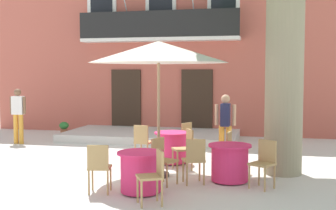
{
  "coord_description": "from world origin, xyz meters",
  "views": [
    {
      "loc": [
        3.7,
        -10.49,
        2.2
      ],
      "look_at": [
        0.95,
        1.54,
        1.3
      ],
      "focal_mm": 47.82,
      "sensor_mm": 36.0,
      "label": 1
    }
  ],
  "objects_px": {
    "cafe_table_near_tree": "(230,163)",
    "cafe_table_front": "(172,147)",
    "pedestrian_mid_plaza": "(225,123)",
    "cafe_chair_near_tree_2": "(194,158)",
    "cafe_table_middle": "(141,172)",
    "cafe_umbrella": "(159,53)",
    "cafe_chair_front_2": "(190,138)",
    "cafe_chair_front_0": "(143,140)",
    "cafe_chair_front_1": "(185,146)",
    "cafe_chair_middle_2": "(99,165)",
    "ground_planter_left": "(64,128)",
    "cafe_chair_near_tree_0": "(264,160)",
    "cafe_chair_near_tree_1": "(234,150)",
    "cafe_chair_middle_0": "(154,173)",
    "cafe_chair_middle_1": "(162,158)",
    "pedestrian_near_entrance": "(18,113)"
  },
  "relations": [
    {
      "from": "cafe_table_near_tree",
      "to": "cafe_table_front",
      "type": "bearing_deg",
      "value": 134.47
    },
    {
      "from": "pedestrian_mid_plaza",
      "to": "cafe_chair_near_tree_2",
      "type": "bearing_deg",
      "value": -97.4
    },
    {
      "from": "cafe_table_middle",
      "to": "cafe_umbrella",
      "type": "height_order",
      "value": "cafe_umbrella"
    },
    {
      "from": "cafe_chair_near_tree_2",
      "to": "cafe_chair_front_2",
      "type": "distance_m",
      "value": 2.67
    },
    {
      "from": "cafe_table_middle",
      "to": "cafe_chair_front_0",
      "type": "height_order",
      "value": "cafe_chair_front_0"
    },
    {
      "from": "pedestrian_mid_plaza",
      "to": "cafe_chair_front_1",
      "type": "bearing_deg",
      "value": -120.23
    },
    {
      "from": "cafe_chair_middle_2",
      "to": "ground_planter_left",
      "type": "relative_size",
      "value": 1.84
    },
    {
      "from": "cafe_chair_near_tree_0",
      "to": "cafe_chair_near_tree_1",
      "type": "height_order",
      "value": "same"
    },
    {
      "from": "cafe_chair_middle_0",
      "to": "cafe_table_middle",
      "type": "bearing_deg",
      "value": 123.47
    },
    {
      "from": "cafe_chair_near_tree_2",
      "to": "pedestrian_mid_plaza",
      "type": "bearing_deg",
      "value": 82.6
    },
    {
      "from": "cafe_chair_near_tree_1",
      "to": "cafe_chair_front_0",
      "type": "relative_size",
      "value": 1.0
    },
    {
      "from": "cafe_chair_middle_1",
      "to": "pedestrian_mid_plaza",
      "type": "bearing_deg",
      "value": 70.53
    },
    {
      "from": "cafe_chair_middle_2",
      "to": "cafe_chair_middle_1",
      "type": "bearing_deg",
      "value": 44.94
    },
    {
      "from": "cafe_chair_near_tree_0",
      "to": "ground_planter_left",
      "type": "distance_m",
      "value": 8.86
    },
    {
      "from": "cafe_table_middle",
      "to": "cafe_table_front",
      "type": "distance_m",
      "value": 2.75
    },
    {
      "from": "cafe_chair_middle_2",
      "to": "cafe_umbrella",
      "type": "height_order",
      "value": "cafe_umbrella"
    },
    {
      "from": "cafe_chair_front_1",
      "to": "cafe_umbrella",
      "type": "xyz_separation_m",
      "value": [
        -0.42,
        -0.81,
        2.08
      ]
    },
    {
      "from": "cafe_table_near_tree",
      "to": "cafe_table_middle",
      "type": "height_order",
      "value": "same"
    },
    {
      "from": "cafe_table_middle",
      "to": "cafe_table_front",
      "type": "height_order",
      "value": "same"
    },
    {
      "from": "pedestrian_near_entrance",
      "to": "pedestrian_mid_plaza",
      "type": "relative_size",
      "value": 1.03
    },
    {
      "from": "cafe_table_near_tree",
      "to": "cafe_chair_front_1",
      "type": "distance_m",
      "value": 1.44
    },
    {
      "from": "cafe_chair_near_tree_2",
      "to": "cafe_chair_middle_0",
      "type": "height_order",
      "value": "same"
    },
    {
      "from": "cafe_chair_near_tree_0",
      "to": "cafe_chair_front_2",
      "type": "distance_m",
      "value": 3.19
    },
    {
      "from": "ground_planter_left",
      "to": "pedestrian_near_entrance",
      "type": "height_order",
      "value": "pedestrian_near_entrance"
    },
    {
      "from": "cafe_table_front",
      "to": "cafe_table_near_tree",
      "type": "bearing_deg",
      "value": -45.53
    },
    {
      "from": "pedestrian_near_entrance",
      "to": "cafe_chair_front_2",
      "type": "bearing_deg",
      "value": -11.69
    },
    {
      "from": "cafe_chair_near_tree_0",
      "to": "cafe_chair_front_1",
      "type": "xyz_separation_m",
      "value": [
        -1.77,
        1.27,
        0.0
      ]
    },
    {
      "from": "cafe_chair_middle_2",
      "to": "pedestrian_near_entrance",
      "type": "relative_size",
      "value": 0.53
    },
    {
      "from": "cafe_table_front",
      "to": "cafe_chair_front_0",
      "type": "distance_m",
      "value": 0.77
    },
    {
      "from": "cafe_chair_near_tree_1",
      "to": "ground_planter_left",
      "type": "relative_size",
      "value": 1.84
    },
    {
      "from": "cafe_chair_middle_0",
      "to": "cafe_table_front",
      "type": "height_order",
      "value": "cafe_chair_middle_0"
    },
    {
      "from": "cafe_chair_near_tree_2",
      "to": "cafe_umbrella",
      "type": "relative_size",
      "value": 0.31
    },
    {
      "from": "cafe_chair_middle_2",
      "to": "cafe_chair_front_0",
      "type": "height_order",
      "value": "same"
    },
    {
      "from": "pedestrian_near_entrance",
      "to": "pedestrian_mid_plaza",
      "type": "bearing_deg",
      "value": -9.93
    },
    {
      "from": "cafe_table_near_tree",
      "to": "cafe_chair_front_1",
      "type": "bearing_deg",
      "value": 138.95
    },
    {
      "from": "cafe_chair_near_tree_1",
      "to": "cafe_chair_front_2",
      "type": "relative_size",
      "value": 1.0
    },
    {
      "from": "cafe_chair_near_tree_2",
      "to": "cafe_chair_front_2",
      "type": "height_order",
      "value": "same"
    },
    {
      "from": "cafe_chair_front_1",
      "to": "ground_planter_left",
      "type": "xyz_separation_m",
      "value": [
        -5.1,
        4.32,
        -0.25
      ]
    },
    {
      "from": "cafe_table_middle",
      "to": "ground_planter_left",
      "type": "xyz_separation_m",
      "value": [
        -4.67,
        6.47,
        -0.11
      ]
    },
    {
      "from": "cafe_chair_middle_0",
      "to": "cafe_table_front",
      "type": "distance_m",
      "value": 3.41
    },
    {
      "from": "cafe_chair_front_0",
      "to": "cafe_chair_front_2",
      "type": "relative_size",
      "value": 1.0
    },
    {
      "from": "cafe_chair_middle_1",
      "to": "cafe_table_front",
      "type": "relative_size",
      "value": 1.05
    },
    {
      "from": "cafe_chair_front_0",
      "to": "pedestrian_near_entrance",
      "type": "xyz_separation_m",
      "value": [
        -4.51,
        1.79,
        0.44
      ]
    },
    {
      "from": "cafe_chair_front_1",
      "to": "cafe_chair_middle_0",
      "type": "bearing_deg",
      "value": -90.18
    },
    {
      "from": "cafe_chair_middle_0",
      "to": "cafe_table_near_tree",
      "type": "bearing_deg",
      "value": 59.09
    },
    {
      "from": "cafe_chair_near_tree_0",
      "to": "cafe_chair_front_0",
      "type": "height_order",
      "value": "same"
    },
    {
      "from": "pedestrian_mid_plaza",
      "to": "pedestrian_near_entrance",
      "type": "bearing_deg",
      "value": 170.07
    },
    {
      "from": "cafe_table_middle",
      "to": "ground_planter_left",
      "type": "bearing_deg",
      "value": 125.85
    },
    {
      "from": "cafe_chair_front_0",
      "to": "cafe_chair_front_2",
      "type": "xyz_separation_m",
      "value": [
        1.06,
        0.64,
        0.0
      ]
    },
    {
      "from": "cafe_table_front",
      "to": "ground_planter_left",
      "type": "bearing_deg",
      "value": 141.41
    }
  ]
}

